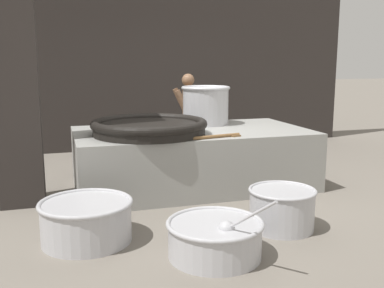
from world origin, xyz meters
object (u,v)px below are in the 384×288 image
(prep_bowl_vegetables, at_px, (215,237))
(prep_bowl_extra, at_px, (282,207))
(stock_pot, at_px, (206,104))
(cook, at_px, (188,115))
(prep_bowl_meat, at_px, (86,219))
(giant_wok_near, at_px, (149,127))

(prep_bowl_vegetables, height_order, prep_bowl_extra, prep_bowl_vegetables)
(stock_pot, relative_size, prep_bowl_vegetables, 0.66)
(cook, height_order, prep_bowl_vegetables, cook)
(prep_bowl_vegetables, distance_m, prep_bowl_meat, 1.23)
(giant_wok_near, xyz_separation_m, stock_pot, (0.97, 0.67, 0.19))
(prep_bowl_vegetables, relative_size, prep_bowl_meat, 1.21)
(stock_pot, bearing_deg, prep_bowl_meat, -132.62)
(stock_pot, height_order, prep_bowl_meat, stock_pot)
(cook, bearing_deg, prep_bowl_meat, 67.85)
(prep_bowl_meat, bearing_deg, prep_bowl_extra, -7.17)
(stock_pot, relative_size, prep_bowl_meat, 0.80)
(prep_bowl_vegetables, relative_size, prep_bowl_extra, 1.56)
(giant_wok_near, relative_size, prep_bowl_vegetables, 1.37)
(prep_bowl_extra, bearing_deg, giant_wok_near, 122.62)
(cook, distance_m, prep_bowl_meat, 3.48)
(giant_wok_near, relative_size, prep_bowl_extra, 2.14)
(stock_pot, distance_m, prep_bowl_vegetables, 2.94)
(prep_bowl_extra, bearing_deg, prep_bowl_meat, 172.83)
(giant_wok_near, distance_m, stock_pot, 1.19)
(stock_pot, height_order, prep_bowl_vegetables, stock_pot)
(giant_wok_near, bearing_deg, prep_bowl_meat, -123.38)
(cook, relative_size, prep_bowl_extra, 2.16)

